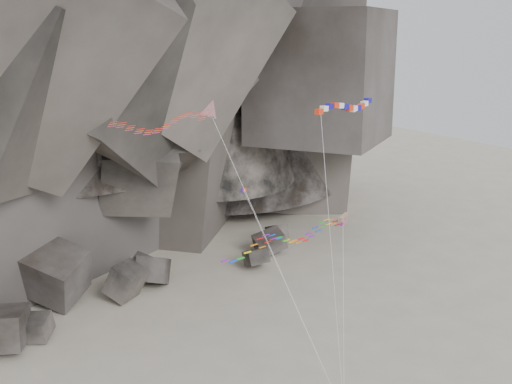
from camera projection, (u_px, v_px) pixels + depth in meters
boulder_field at (49, 300)px, 81.41m from camera, size 68.59×16.87×9.81m
delta_kite at (158, 123)px, 49.91m from camera, size 18.85×8.14×29.71m
banner_kite at (346, 109)px, 58.35m from camera, size 8.65×6.46×28.77m
parafoil_kite at (283, 238)px, 55.93m from camera, size 15.71×4.94×18.16m
pennant_kite at (270, 249)px, 56.72m from camera, size 7.11×6.63×21.79m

